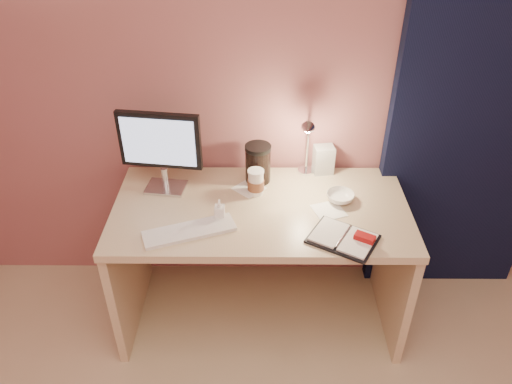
{
  "coord_description": "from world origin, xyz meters",
  "views": [
    {
      "loc": [
        -0.01,
        -0.51,
        2.13
      ],
      "look_at": [
        -0.02,
        1.33,
        0.85
      ],
      "focal_mm": 35.0,
      "sensor_mm": 36.0,
      "label": 1
    }
  ],
  "objects_px": {
    "bowl": "(340,197)",
    "product_box": "(323,160)",
    "planner": "(345,238)",
    "dark_jar": "(258,165)",
    "monitor": "(161,145)",
    "lotion_bottle": "(220,209)",
    "desk": "(261,234)",
    "keyboard": "(189,231)",
    "coffee_cup": "(256,183)",
    "desk_lamp": "(312,143)"
  },
  "relations": [
    {
      "from": "planner",
      "to": "coffee_cup",
      "type": "relative_size",
      "value": 2.62
    },
    {
      "from": "planner",
      "to": "lotion_bottle",
      "type": "xyz_separation_m",
      "value": [
        -0.55,
        0.15,
        0.04
      ]
    },
    {
      "from": "monitor",
      "to": "coffee_cup",
      "type": "bearing_deg",
      "value": 3.18
    },
    {
      "from": "coffee_cup",
      "to": "lotion_bottle",
      "type": "xyz_separation_m",
      "value": [
        -0.16,
        -0.2,
        -0.01
      ]
    },
    {
      "from": "keyboard",
      "to": "planner",
      "type": "bearing_deg",
      "value": -24.27
    },
    {
      "from": "desk",
      "to": "coffee_cup",
      "type": "relative_size",
      "value": 10.68
    },
    {
      "from": "keyboard",
      "to": "bowl",
      "type": "height_order",
      "value": "bowl"
    },
    {
      "from": "monitor",
      "to": "planner",
      "type": "distance_m",
      "value": 0.95
    },
    {
      "from": "keyboard",
      "to": "product_box",
      "type": "distance_m",
      "value": 0.81
    },
    {
      "from": "planner",
      "to": "coffee_cup",
      "type": "distance_m",
      "value": 0.53
    },
    {
      "from": "dark_jar",
      "to": "coffee_cup",
      "type": "bearing_deg",
      "value": -94.9
    },
    {
      "from": "desk",
      "to": "lotion_bottle",
      "type": "xyz_separation_m",
      "value": [
        -0.19,
        -0.16,
        0.27
      ]
    },
    {
      "from": "coffee_cup",
      "to": "desk_lamp",
      "type": "height_order",
      "value": "desk_lamp"
    },
    {
      "from": "planner",
      "to": "dark_jar",
      "type": "bearing_deg",
      "value": 158.86
    },
    {
      "from": "coffee_cup",
      "to": "bowl",
      "type": "relative_size",
      "value": 0.99
    },
    {
      "from": "product_box",
      "to": "keyboard",
      "type": "bearing_deg",
      "value": -149.93
    },
    {
      "from": "monitor",
      "to": "keyboard",
      "type": "bearing_deg",
      "value": -57.83
    },
    {
      "from": "desk",
      "to": "keyboard",
      "type": "xyz_separation_m",
      "value": [
        -0.32,
        -0.27,
        0.23
      ]
    },
    {
      "from": "bowl",
      "to": "planner",
      "type": "bearing_deg",
      "value": -93.54
    },
    {
      "from": "planner",
      "to": "bowl",
      "type": "relative_size",
      "value": 2.59
    },
    {
      "from": "desk",
      "to": "monitor",
      "type": "distance_m",
      "value": 0.67
    },
    {
      "from": "lotion_bottle",
      "to": "desk_lamp",
      "type": "relative_size",
      "value": 0.28
    },
    {
      "from": "bowl",
      "to": "dark_jar",
      "type": "bearing_deg",
      "value": 155.81
    },
    {
      "from": "lotion_bottle",
      "to": "product_box",
      "type": "bearing_deg",
      "value": 37.96
    },
    {
      "from": "monitor",
      "to": "bowl",
      "type": "xyz_separation_m",
      "value": [
        0.85,
        -0.1,
        -0.23
      ]
    },
    {
      "from": "desk_lamp",
      "to": "coffee_cup",
      "type": "bearing_deg",
      "value": -151.25
    },
    {
      "from": "bowl",
      "to": "desk_lamp",
      "type": "xyz_separation_m",
      "value": [
        -0.13,
        0.17,
        0.2
      ]
    },
    {
      "from": "coffee_cup",
      "to": "bowl",
      "type": "distance_m",
      "value": 0.41
    },
    {
      "from": "bowl",
      "to": "product_box",
      "type": "height_order",
      "value": "product_box"
    },
    {
      "from": "dark_jar",
      "to": "desk_lamp",
      "type": "height_order",
      "value": "desk_lamp"
    },
    {
      "from": "monitor",
      "to": "desk",
      "type": "bearing_deg",
      "value": -1.41
    },
    {
      "from": "monitor",
      "to": "dark_jar",
      "type": "distance_m",
      "value": 0.49
    },
    {
      "from": "lotion_bottle",
      "to": "planner",
      "type": "bearing_deg",
      "value": -15.46
    },
    {
      "from": "bowl",
      "to": "dark_jar",
      "type": "relative_size",
      "value": 0.74
    },
    {
      "from": "monitor",
      "to": "desk_lamp",
      "type": "relative_size",
      "value": 1.17
    },
    {
      "from": "desk",
      "to": "keyboard",
      "type": "distance_m",
      "value": 0.47
    },
    {
      "from": "planner",
      "to": "product_box",
      "type": "relative_size",
      "value": 2.3
    },
    {
      "from": "planner",
      "to": "desk_lamp",
      "type": "height_order",
      "value": "desk_lamp"
    },
    {
      "from": "desk",
      "to": "monitor",
      "type": "xyz_separation_m",
      "value": [
        -0.47,
        0.08,
        0.47
      ]
    },
    {
      "from": "monitor",
      "to": "planner",
      "type": "height_order",
      "value": "monitor"
    },
    {
      "from": "dark_jar",
      "to": "desk_lamp",
      "type": "bearing_deg",
      "value": -2.35
    },
    {
      "from": "planner",
      "to": "product_box",
      "type": "distance_m",
      "value": 0.55
    },
    {
      "from": "bowl",
      "to": "lotion_bottle",
      "type": "distance_m",
      "value": 0.58
    },
    {
      "from": "dark_jar",
      "to": "desk_lamp",
      "type": "relative_size",
      "value": 0.5
    },
    {
      "from": "planner",
      "to": "bowl",
      "type": "bearing_deg",
      "value": 116.57
    },
    {
      "from": "product_box",
      "to": "lotion_bottle",
      "type": "bearing_deg",
      "value": -150.19
    },
    {
      "from": "planner",
      "to": "dark_jar",
      "type": "relative_size",
      "value": 1.92
    },
    {
      "from": "lotion_bottle",
      "to": "desk_lamp",
      "type": "bearing_deg",
      "value": 35.29
    },
    {
      "from": "desk",
      "to": "keyboard",
      "type": "relative_size",
      "value": 3.46
    },
    {
      "from": "monitor",
      "to": "product_box",
      "type": "bearing_deg",
      "value": 19.15
    }
  ]
}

